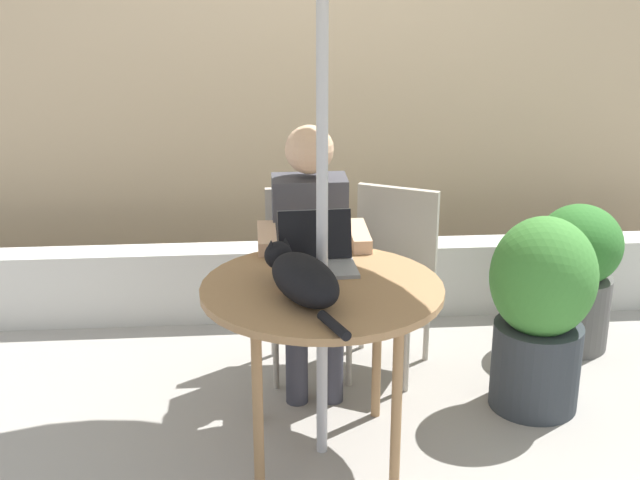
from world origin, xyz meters
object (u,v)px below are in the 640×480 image
patio_table (322,302)px  potted_plant_near_fence (540,309)px  laptop (316,251)px  chair_occupied (309,266)px  chair_empty (390,266)px  potted_plant_corner (577,272)px  person_seated (311,244)px  cat (302,278)px

patio_table → potted_plant_near_fence: (0.98, 0.29, -0.19)m
laptop → potted_plant_near_fence: bearing=4.5°
patio_table → laptop: bearing=91.5°
chair_occupied → potted_plant_near_fence: potted_plant_near_fence is taller
patio_table → laptop: size_ratio=3.01×
laptop → potted_plant_near_fence: (0.98, 0.08, -0.32)m
chair_empty → potted_plant_corner: size_ratio=1.16×
potted_plant_near_fence → potted_plant_corner: (0.38, 0.58, -0.07)m
chair_empty → patio_table: bearing=-117.0°
patio_table → potted_plant_near_fence: 1.04m
person_seated → laptop: bearing=-90.8°
chair_occupied → person_seated: person_seated is taller
patio_table → laptop: 0.25m
laptop → cat: 0.35m
patio_table → chair_empty: (0.39, 0.77, -0.16)m
chair_empty → potted_plant_near_fence: potted_plant_near_fence is taller
patio_table → chair_empty: chair_empty is taller
potted_plant_near_fence → potted_plant_corner: size_ratio=1.17×
person_seated → chair_occupied: bearing=90.0°
patio_table → cat: (-0.09, -0.12, 0.15)m
cat → potted_plant_corner: bearing=34.6°
potted_plant_corner → chair_empty: bearing=-174.0°
chair_occupied → person_seated: (-0.00, -0.16, 0.17)m
patio_table → chair_occupied: chair_occupied is taller
patio_table → person_seated: person_seated is taller
laptop → cat: size_ratio=0.50×
person_seated → laptop: 0.44m
person_seated → laptop: (-0.01, -0.42, 0.12)m
person_seated → potted_plant_corner: bearing=9.9°
person_seated → potted_plant_corner: person_seated is taller
patio_table → chair_occupied: 0.81m
laptop → potted_plant_corner: laptop is taller
patio_table → cat: 0.21m
chair_empty → cat: cat is taller
chair_occupied → laptop: laptop is taller
chair_empty → potted_plant_near_fence: size_ratio=0.98×
patio_table → laptop: laptop is taller
potted_plant_near_fence → potted_plant_corner: 0.70m
laptop → potted_plant_corner: size_ratio=0.41×
person_seated → potted_plant_near_fence: 1.05m
patio_table → potted_plant_corner: (1.36, 0.87, -0.26)m
chair_empty → potted_plant_near_fence: (0.58, -0.48, -0.03)m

